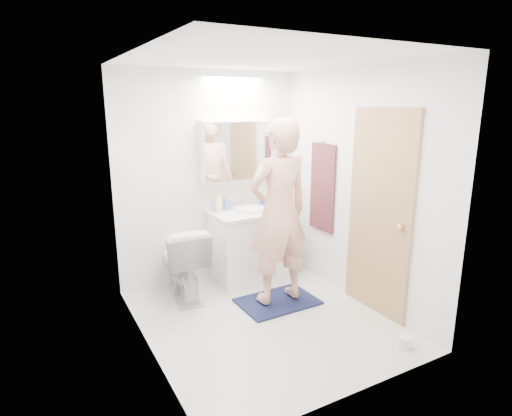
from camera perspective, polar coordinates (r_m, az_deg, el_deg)
floor at (r=4.23m, az=1.08°, el=-14.76°), size 2.50×2.50×0.00m
ceiling at (r=3.73m, az=1.26°, el=19.62°), size 2.50×2.50×0.00m
wall_back at (r=4.90m, az=-6.18°, el=4.11°), size 2.50×0.00×2.50m
wall_front at (r=2.83m, az=13.96°, el=-3.61°), size 2.50×0.00×2.50m
wall_left at (r=3.40m, az=-15.11°, el=-0.70°), size 0.00×2.50×2.50m
wall_right at (r=4.44m, az=13.56°, el=2.78°), size 0.00×2.50×2.50m
vanity_cabinet at (r=5.02m, az=-0.57°, el=-5.14°), size 0.90×0.55×0.78m
countertop at (r=4.90m, az=-0.58°, el=-0.61°), size 0.95×0.58×0.04m
sink_basin at (r=4.91m, az=-0.74°, el=-0.14°), size 0.36×0.36×0.03m
faucet at (r=5.06m, az=-1.76°, el=1.04°), size 0.02×0.02×0.16m
medicine_cabinet at (r=4.92m, az=-2.68°, el=7.73°), size 0.88×0.14×0.70m
mirror_panel at (r=4.85m, az=-2.28°, el=7.65°), size 0.84×0.01×0.66m
toilet at (r=4.58m, az=-9.85°, el=-7.13°), size 0.52×0.83×0.80m
bath_rug at (r=4.54m, az=2.94°, el=-12.50°), size 0.81×0.56×0.02m
person at (r=4.20m, az=3.11°, el=-0.61°), size 0.69×0.46×1.86m
door at (r=4.23m, az=16.38°, el=-0.75°), size 0.04×0.80×2.00m
door_knob at (r=4.01m, az=18.93°, el=-2.46°), size 0.06×0.06×0.06m
towel at (r=4.86m, az=8.95°, el=2.73°), size 0.02×0.42×1.00m
towel_hook at (r=4.78m, az=9.07°, el=8.85°), size 0.07×0.02×0.02m
soap_bottle_a at (r=4.85m, az=-5.06°, el=0.85°), size 0.13×0.13×0.23m
soap_bottle_b at (r=4.93m, az=-4.01°, el=0.64°), size 0.10×0.10×0.16m
toothbrush_cup at (r=5.13m, az=0.99°, el=0.84°), size 0.10×0.10×0.09m
toilet_paper_roll at (r=3.98m, az=19.47°, el=-16.77°), size 0.11×0.11×0.10m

